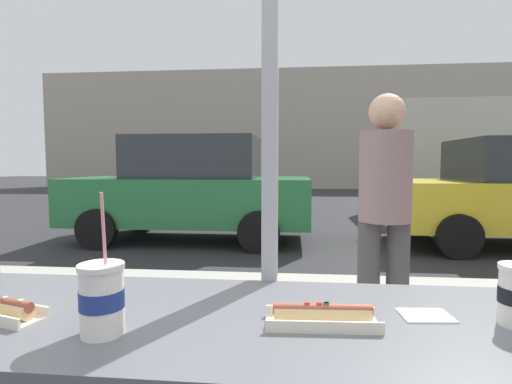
{
  "coord_description": "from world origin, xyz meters",
  "views": [
    {
      "loc": [
        0.08,
        -1.17,
        1.34
      ],
      "look_at": [
        -0.35,
        3.2,
        1.02
      ],
      "focal_mm": 27.11,
      "sensor_mm": 36.0,
      "label": 1
    }
  ],
  "objects_px": {
    "hotdog_tray_far": "(322,316)",
    "parked_car_green": "(192,189)",
    "hotdog_tray_near": "(0,308)",
    "soda_cup_right": "(102,298)",
    "pedestrian": "(385,206)"
  },
  "relations": [
    {
      "from": "hotdog_tray_far",
      "to": "pedestrian",
      "type": "relative_size",
      "value": 0.16
    },
    {
      "from": "hotdog_tray_near",
      "to": "hotdog_tray_far",
      "type": "bearing_deg",
      "value": 2.16
    },
    {
      "from": "hotdog_tray_far",
      "to": "hotdog_tray_near",
      "type": "bearing_deg",
      "value": -177.84
    },
    {
      "from": "hotdog_tray_far",
      "to": "parked_car_green",
      "type": "bearing_deg",
      "value": 107.83
    },
    {
      "from": "parked_car_green",
      "to": "pedestrian",
      "type": "bearing_deg",
      "value": -60.44
    },
    {
      "from": "hotdog_tray_far",
      "to": "parked_car_green",
      "type": "relative_size",
      "value": 0.06
    },
    {
      "from": "soda_cup_right",
      "to": "hotdog_tray_near",
      "type": "relative_size",
      "value": 1.25
    },
    {
      "from": "parked_car_green",
      "to": "pedestrian",
      "type": "height_order",
      "value": "parked_car_green"
    },
    {
      "from": "hotdog_tray_near",
      "to": "parked_car_green",
      "type": "xyz_separation_m",
      "value": [
        -1.05,
        5.73,
        -0.09
      ]
    },
    {
      "from": "parked_car_green",
      "to": "pedestrian",
      "type": "relative_size",
      "value": 2.53
    },
    {
      "from": "hotdog_tray_near",
      "to": "soda_cup_right",
      "type": "bearing_deg",
      "value": -12.4
    },
    {
      "from": "hotdog_tray_near",
      "to": "parked_car_green",
      "type": "bearing_deg",
      "value": 100.4
    },
    {
      "from": "pedestrian",
      "to": "hotdog_tray_far",
      "type": "bearing_deg",
      "value": -107.57
    },
    {
      "from": "hotdog_tray_near",
      "to": "parked_car_green",
      "type": "relative_size",
      "value": 0.06
    },
    {
      "from": "soda_cup_right",
      "to": "hotdog_tray_near",
      "type": "bearing_deg",
      "value": 167.6
    }
  ]
}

